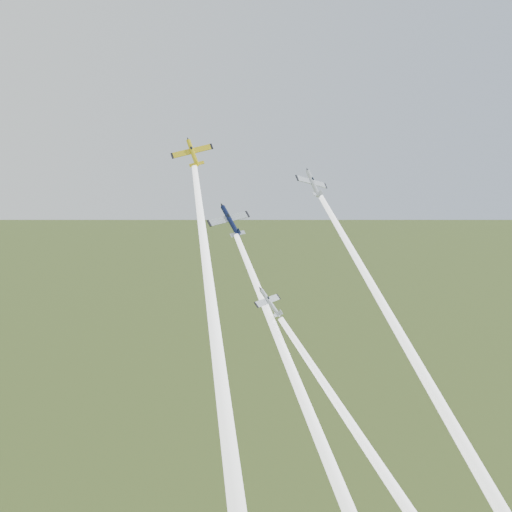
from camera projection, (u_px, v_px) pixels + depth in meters
The scene contains 8 objects.
plane_yellow at pixel (193, 153), 110.84m from camera, with size 7.41×7.35×1.16m, color yellow, non-canonical shape.
smoke_trail_yellow at pixel (214, 326), 93.46m from camera, with size 2.54×2.54×60.45m, color white, non-canonical shape.
plane_navy at pixel (230, 221), 116.35m from camera, with size 8.42×8.36×1.32m, color #0C1439, non-canonical shape.
smoke_trail_navy at pixel (307, 407), 100.35m from camera, with size 2.54×2.54×66.30m, color white, non-canonical shape.
plane_silver_right at pixel (313, 183), 121.52m from camera, with size 7.95×7.89×1.25m, color silver, non-canonical shape.
smoke_trail_silver_right at pixel (421, 370), 105.81m from camera, with size 2.54×2.54×73.08m, color white, non-canonical shape.
plane_silver_low at pixel (270, 302), 106.86m from camera, with size 6.72×6.67×1.05m, color silver, non-canonical shape.
smoke_trail_silver_low at pixel (392, 485), 97.88m from camera, with size 2.54×2.54×61.82m, color white, non-canonical shape.
Camera 1 is at (-55.40, -98.38, 110.12)m, focal length 45.00 mm.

